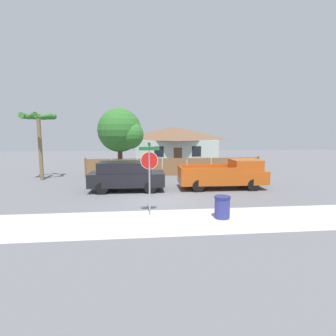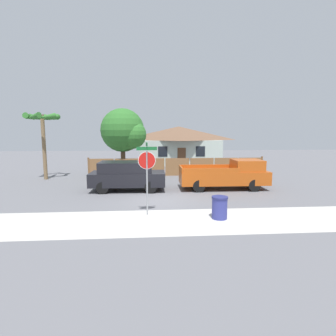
% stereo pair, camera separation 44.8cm
% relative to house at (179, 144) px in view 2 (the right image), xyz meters
% --- Properties ---
extents(ground_plane, '(80.00, 80.00, 0.00)m').
position_rel_house_xyz_m(ground_plane, '(-3.12, -17.06, -2.25)').
color(ground_plane, slate).
extents(sidewalk_strip, '(36.00, 3.20, 0.01)m').
position_rel_house_xyz_m(sidewalk_strip, '(-3.12, -20.66, -2.24)').
color(sidewalk_strip, beige).
rests_on(sidewalk_strip, ground).
extents(wooden_fence, '(14.80, 0.12, 1.58)m').
position_rel_house_xyz_m(wooden_fence, '(-1.14, -9.15, -1.50)').
color(wooden_fence, brown).
rests_on(wooden_fence, ground).
extents(house, '(9.79, 6.45, 4.34)m').
position_rel_house_xyz_m(house, '(0.00, 0.00, 0.00)').
color(house, '#B2C1B7').
rests_on(house, ground).
extents(oak_tree, '(3.85, 3.67, 5.65)m').
position_rel_house_xyz_m(oak_tree, '(-5.56, -8.37, 1.47)').
color(oak_tree, brown).
rests_on(oak_tree, ground).
extents(palm_tree, '(2.51, 2.71, 5.07)m').
position_rel_house_xyz_m(palm_tree, '(-11.55, -10.17, 2.09)').
color(palm_tree, brown).
rests_on(palm_tree, ground).
extents(red_suv, '(4.62, 2.03, 1.82)m').
position_rel_house_xyz_m(red_suv, '(-4.88, -14.67, -1.27)').
color(red_suv, black).
rests_on(red_suv, ground).
extents(orange_pickup, '(5.58, 2.01, 1.89)m').
position_rel_house_xyz_m(orange_pickup, '(1.48, -14.68, -1.34)').
color(orange_pickup, '#B74C14').
rests_on(orange_pickup, ground).
extents(stop_sign, '(0.88, 0.79, 3.18)m').
position_rel_house_xyz_m(stop_sign, '(-3.62, -19.70, -0.09)').
color(stop_sign, gray).
rests_on(stop_sign, ground).
extents(trash_bin, '(0.68, 0.68, 0.95)m').
position_rel_house_xyz_m(trash_bin, '(-0.59, -20.45, -1.77)').
color(trash_bin, navy).
rests_on(trash_bin, ground).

